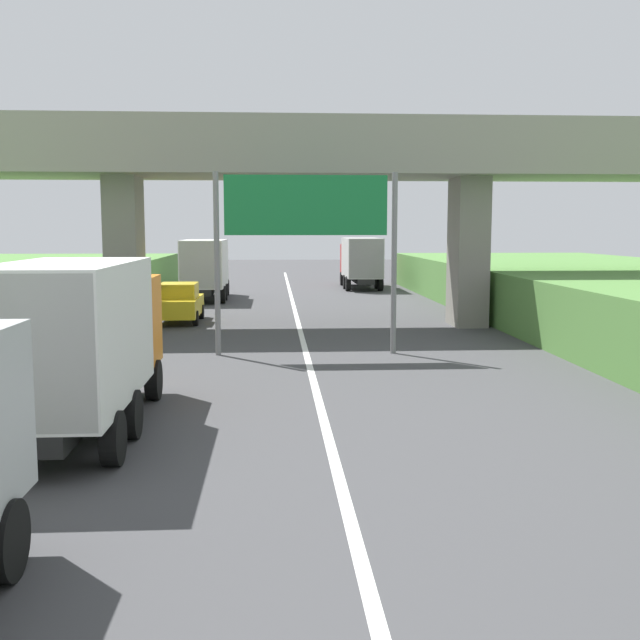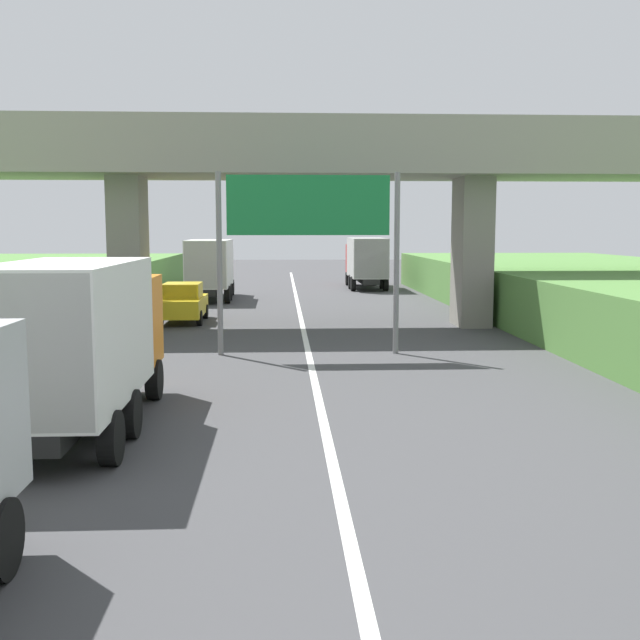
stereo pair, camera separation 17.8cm
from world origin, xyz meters
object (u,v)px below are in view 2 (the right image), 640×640
at_px(truck_red, 366,260).
at_px(construction_barrel_2, 24,392).
at_px(truck_orange, 80,336).
at_px(construction_barrel_4, 116,336).
at_px(car_yellow, 183,303).
at_px(construction_barrel_3, 80,358).
at_px(overhead_highway_sign, 308,219).
at_px(truck_white, 211,266).

bearing_deg(truck_red, construction_barrel_2, -108.27).
relative_size(truck_orange, construction_barrel_4, 8.11).
xyz_separation_m(truck_orange, car_yellow, (-0.27, 17.94, -1.08)).
height_order(truck_red, truck_orange, same).
relative_size(truck_orange, construction_barrel_2, 8.11).
bearing_deg(construction_barrel_3, overhead_highway_sign, 25.47).
height_order(overhead_highway_sign, construction_barrel_3, overhead_highway_sign).
height_order(truck_red, construction_barrel_4, truck_red).
relative_size(truck_orange, car_yellow, 1.78).
relative_size(overhead_highway_sign, truck_white, 0.81).
bearing_deg(car_yellow, construction_barrel_4, -100.26).
bearing_deg(car_yellow, construction_barrel_2, -94.98).
bearing_deg(construction_barrel_2, overhead_highway_sign, 49.04).
height_order(truck_orange, construction_barrel_3, truck_orange).
relative_size(overhead_highway_sign, construction_barrel_4, 6.53).
height_order(truck_red, construction_barrel_2, truck_red).
relative_size(truck_red, truck_white, 1.00).
height_order(truck_red, truck_white, same).
xyz_separation_m(truck_white, car_yellow, (-0.25, -10.61, -1.08)).
distance_m(construction_barrel_3, construction_barrel_4, 4.48).
xyz_separation_m(truck_white, construction_barrel_4, (-1.59, -17.98, -1.47)).
distance_m(truck_white, car_yellow, 10.67).
relative_size(truck_white, construction_barrel_2, 8.11).
height_order(overhead_highway_sign, truck_orange, overhead_highway_sign).
height_order(overhead_highway_sign, construction_barrel_2, overhead_highway_sign).
xyz_separation_m(overhead_highway_sign, construction_barrel_2, (-6.59, -7.59, -3.91)).
relative_size(construction_barrel_2, construction_barrel_3, 1.00).
relative_size(truck_red, construction_barrel_4, 8.11).
bearing_deg(car_yellow, truck_red, 61.37).
bearing_deg(overhead_highway_sign, truck_white, 104.24).
xyz_separation_m(truck_orange, truck_white, (-0.02, 28.55, 0.00)).
distance_m(truck_red, car_yellow, 21.00).
xyz_separation_m(truck_orange, construction_barrel_4, (-1.60, 10.57, -1.47)).
bearing_deg(construction_barrel_3, truck_orange, -75.06).
xyz_separation_m(car_yellow, construction_barrel_2, (-1.42, -16.34, -0.40)).
height_order(car_yellow, construction_barrel_2, car_yellow).
bearing_deg(construction_barrel_2, truck_orange, -43.41).
bearing_deg(car_yellow, truck_white, 88.65).
bearing_deg(truck_orange, construction_barrel_3, 104.94).
bearing_deg(construction_barrel_4, construction_barrel_2, -90.58).
height_order(car_yellow, construction_barrel_4, car_yellow).
distance_m(truck_orange, construction_barrel_2, 2.76).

